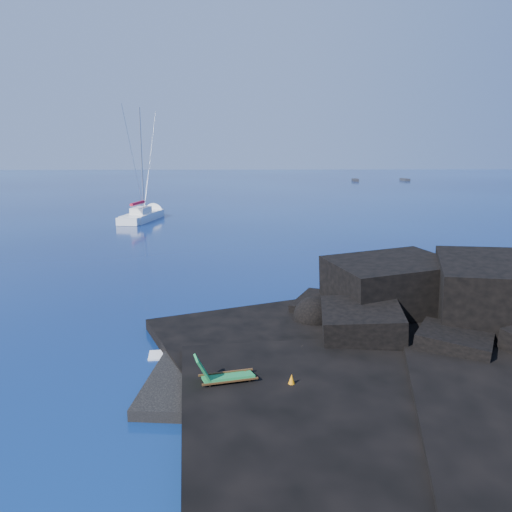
{
  "coord_description": "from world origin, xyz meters",
  "views": [
    {
      "loc": [
        3.19,
        -15.28,
        7.67
      ],
      "look_at": [
        4.19,
        11.66,
        2.0
      ],
      "focal_mm": 35.0,
      "sensor_mm": 36.0,
      "label": 1
    }
  ],
  "objects_px": {
    "marker_cone": "(292,383)",
    "sunbather": "(290,348)",
    "distant_boat_a": "(355,181)",
    "distant_boat_b": "(405,181)",
    "sailboat": "(143,220)",
    "deck_chair": "(228,370)"
  },
  "relations": [
    {
      "from": "sailboat",
      "to": "marker_cone",
      "type": "distance_m",
      "value": 44.2
    },
    {
      "from": "sailboat",
      "to": "distant_boat_a",
      "type": "xyz_separation_m",
      "value": [
        41.64,
        74.2,
        0.0
      ]
    },
    {
      "from": "marker_cone",
      "to": "sailboat",
      "type": "bearing_deg",
      "value": 106.3
    },
    {
      "from": "deck_chair",
      "to": "marker_cone",
      "type": "height_order",
      "value": "deck_chair"
    },
    {
      "from": "sailboat",
      "to": "distant_boat_a",
      "type": "distance_m",
      "value": 85.09
    },
    {
      "from": "sailboat",
      "to": "marker_cone",
      "type": "height_order",
      "value": "sailboat"
    },
    {
      "from": "distant_boat_a",
      "to": "sunbather",
      "type": "bearing_deg",
      "value": -97.16
    },
    {
      "from": "sunbather",
      "to": "marker_cone",
      "type": "bearing_deg",
      "value": -81.01
    },
    {
      "from": "distant_boat_a",
      "to": "distant_boat_b",
      "type": "distance_m",
      "value": 13.76
    },
    {
      "from": "deck_chair",
      "to": "distant_boat_a",
      "type": "bearing_deg",
      "value": 61.48
    },
    {
      "from": "distant_boat_a",
      "to": "sailboat",
      "type": "bearing_deg",
      "value": -112.14
    },
    {
      "from": "sunbather",
      "to": "distant_boat_b",
      "type": "xyz_separation_m",
      "value": [
        42.64,
        114.98,
        -0.52
      ]
    },
    {
      "from": "distant_boat_b",
      "to": "marker_cone",
      "type": "bearing_deg",
      "value": -112.06
    },
    {
      "from": "marker_cone",
      "to": "sunbather",
      "type": "bearing_deg",
      "value": 85.05
    },
    {
      "from": "sailboat",
      "to": "sunbather",
      "type": "distance_m",
      "value": 41.28
    },
    {
      "from": "sailboat",
      "to": "deck_chair",
      "type": "height_order",
      "value": "sailboat"
    },
    {
      "from": "sailboat",
      "to": "marker_cone",
      "type": "xyz_separation_m",
      "value": [
        12.41,
        -42.42,
        0.65
      ]
    },
    {
      "from": "sailboat",
      "to": "marker_cone",
      "type": "bearing_deg",
      "value": -63.26
    },
    {
      "from": "distant_boat_b",
      "to": "sailboat",
      "type": "bearing_deg",
      "value": -128.26
    },
    {
      "from": "sailboat",
      "to": "sunbather",
      "type": "xyz_separation_m",
      "value": [
        12.68,
        -39.28,
        0.52
      ]
    },
    {
      "from": "distant_boat_a",
      "to": "distant_boat_b",
      "type": "bearing_deg",
      "value": 13.38
    },
    {
      "from": "marker_cone",
      "to": "distant_boat_b",
      "type": "relative_size",
      "value": 0.14
    }
  ]
}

